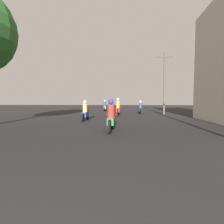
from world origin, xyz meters
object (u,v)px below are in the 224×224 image
object	(u,v)px
motorcycle_blue	(85,113)
motorcycle_yellow	(105,107)
motorcycle_black	(140,109)
motorcycle_orange	(112,106)
motorcycle_green	(111,118)
utility_pole_far	(164,82)
motorcycle_red	(118,109)

from	to	relation	value
motorcycle_blue	motorcycle_yellow	distance (m)	11.77
motorcycle_black	motorcycle_orange	distance (m)	7.85
motorcycle_green	utility_pole_far	size ratio (longest dim) A/B	0.31
motorcycle_red	motorcycle_yellow	xyz separation A→B (m)	(-2.19, 7.26, -0.04)
motorcycle_blue	motorcycle_green	bearing A→B (deg)	-68.52
motorcycle_blue	motorcycle_yellow	world-z (taller)	motorcycle_yellow
motorcycle_red	motorcycle_yellow	world-z (taller)	motorcycle_red
motorcycle_green	motorcycle_yellow	distance (m)	16.04
motorcycle_blue	motorcycle_black	xyz separation A→B (m)	(4.37, 7.14, -0.00)
motorcycle_blue	motorcycle_red	world-z (taller)	motorcycle_red
motorcycle_orange	motorcycle_blue	bearing A→B (deg)	-84.04
motorcycle_yellow	motorcycle_orange	world-z (taller)	motorcycle_orange
motorcycle_black	motorcycle_orange	world-z (taller)	motorcycle_orange
motorcycle_yellow	utility_pole_far	bearing A→B (deg)	-35.68
motorcycle_black	motorcycle_green	bearing A→B (deg)	-100.59
motorcycle_green	motorcycle_black	bearing A→B (deg)	74.79
motorcycle_yellow	motorcycle_black	bearing A→B (deg)	-44.03
motorcycle_black	motorcycle_yellow	xyz separation A→B (m)	(-4.48, 4.63, 0.05)
motorcycle_green	motorcycle_blue	distance (m)	4.66
utility_pole_far	motorcycle_red	bearing A→B (deg)	-157.19
motorcycle_orange	utility_pole_far	distance (m)	10.10
motorcycle_red	motorcycle_orange	world-z (taller)	motorcycle_red
motorcycle_black	motorcycle_orange	bearing A→B (deg)	118.14
motorcycle_red	motorcycle_orange	bearing A→B (deg)	99.01
motorcycle_green	motorcycle_blue	xyz separation A→B (m)	(-2.21, 4.10, -0.01)
motorcycle_blue	motorcycle_orange	size ratio (longest dim) A/B	0.91
utility_pole_far	motorcycle_yellow	bearing A→B (deg)	142.43
motorcycle_blue	utility_pole_far	xyz separation A→B (m)	(6.77, 6.48, 2.79)
motorcycle_yellow	motorcycle_orange	xyz separation A→B (m)	(0.81, 2.32, 0.03)
motorcycle_green	motorcycle_red	xyz separation A→B (m)	(-0.13, 8.61, 0.07)
motorcycle_blue	motorcycle_black	bearing A→B (deg)	51.69
motorcycle_green	motorcycle_black	distance (m)	11.45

